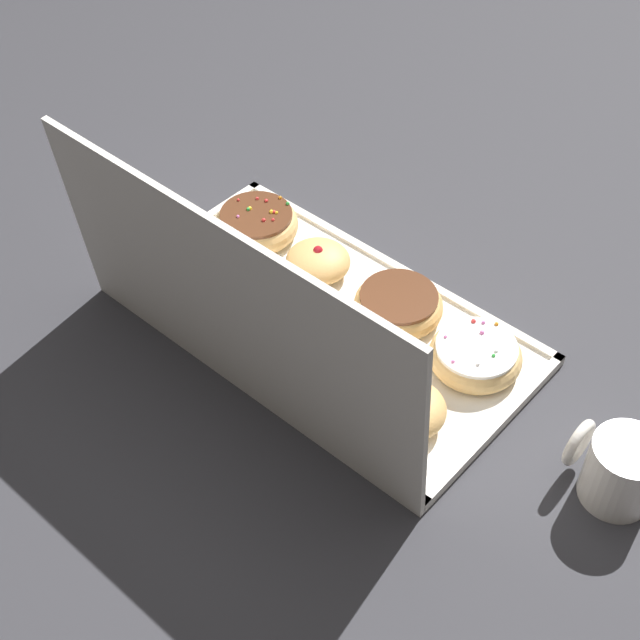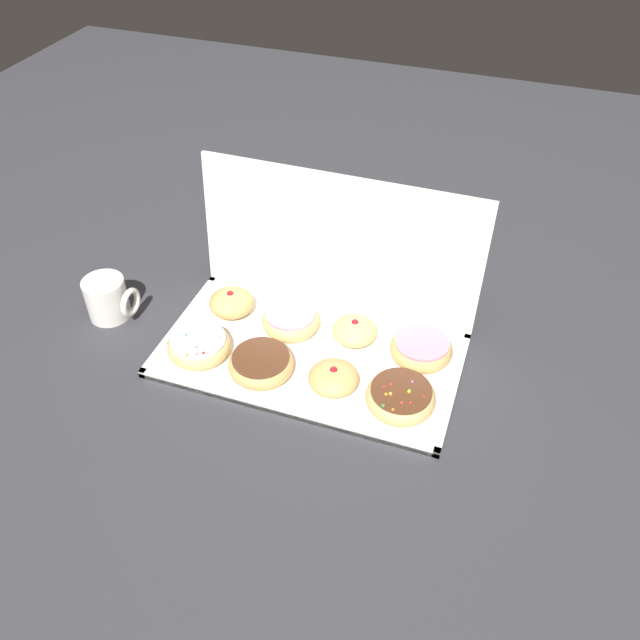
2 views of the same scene
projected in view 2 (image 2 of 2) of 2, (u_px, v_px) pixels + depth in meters
ground_plane at (310, 358)px, 1.24m from camera, size 3.00×3.00×0.00m
donut_box at (309, 356)px, 1.24m from camera, size 0.56×0.30×0.01m
box_lid_open at (338, 246)px, 1.26m from camera, size 0.56×0.03×0.29m
sprinkle_donut_0 at (199, 345)px, 1.23m from camera, size 0.12×0.12×0.04m
chocolate_frosted_donut_1 at (261, 363)px, 1.19m from camera, size 0.12×0.12×0.04m
jelly_filled_donut_2 at (334, 378)px, 1.16m from camera, size 0.09×0.09×0.05m
sprinkle_donut_3 at (401, 397)px, 1.13m from camera, size 0.12×0.12×0.04m
jelly_filled_donut_4 at (231, 302)px, 1.31m from camera, size 0.09×0.09×0.05m
pink_frosted_donut_5 at (291, 320)px, 1.28m from camera, size 0.11×0.11×0.04m
jelly_filled_donut_6 at (355, 331)px, 1.25m from camera, size 0.09×0.09×0.05m
pink_frosted_donut_7 at (421, 348)px, 1.22m from camera, size 0.12×0.12×0.04m
coffee_mug at (108, 298)px, 1.31m from camera, size 0.10×0.08×0.09m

